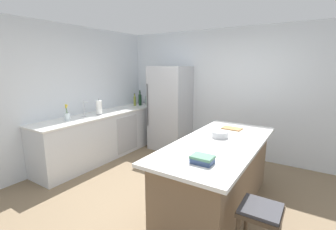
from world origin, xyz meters
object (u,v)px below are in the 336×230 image
object	(u,v)px
bar_stool	(260,219)
flower_vase	(67,116)
olive_oil_bottle	(135,101)
cutting_board	(232,128)
refrigerator	(170,108)
wine_bottle	(140,99)
soda_bottle	(141,100)
gin_bottle	(147,100)
sink_faucet	(84,108)
cookbook_stack	(202,159)
paper_towel_roll	(99,108)
mixing_bowl	(220,135)
kitchen_island	(218,174)

from	to	relation	value
bar_stool	flower_vase	bearing A→B (deg)	172.96
olive_oil_bottle	cutting_board	world-z (taller)	olive_oil_bottle
refrigerator	bar_stool	distance (m)	3.44
wine_bottle	soda_bottle	bearing A→B (deg)	120.17
refrigerator	gin_bottle	size ratio (longest dim) A/B	6.76
sink_faucet	cookbook_stack	world-z (taller)	sink_faucet
paper_towel_roll	olive_oil_bottle	xyz separation A→B (m)	(-0.10, 1.18, -0.02)
flower_vase	gin_bottle	xyz separation A→B (m)	(0.11, 2.13, 0.02)
paper_towel_roll	gin_bottle	bearing A→B (deg)	88.27
bar_stool	gin_bottle	distance (m)	4.13
bar_stool	cutting_board	size ratio (longest dim) A/B	2.19
paper_towel_roll	gin_bottle	world-z (taller)	paper_towel_roll
soda_bottle	wine_bottle	bearing A→B (deg)	-59.83
sink_faucet	soda_bottle	distance (m)	1.63
cookbook_stack	refrigerator	bearing A→B (deg)	128.25
soda_bottle	olive_oil_bottle	bearing A→B (deg)	-99.89
gin_bottle	cutting_board	xyz separation A→B (m)	(2.48, -1.08, -0.12)
refrigerator	sink_faucet	size ratio (longest dim) A/B	6.16
cookbook_stack	gin_bottle	bearing A→B (deg)	136.33
bar_stool	mixing_bowl	distance (m)	1.27
mixing_bowl	soda_bottle	bearing A→B (deg)	149.95
kitchen_island	paper_towel_roll	xyz separation A→B (m)	(-2.58, 0.32, 0.59)
refrigerator	paper_towel_roll	size ratio (longest dim) A/B	5.92
refrigerator	sink_faucet	xyz separation A→B (m)	(-0.92, -1.58, 0.15)
bar_stool	wine_bottle	bearing A→B (deg)	144.43
cookbook_stack	olive_oil_bottle	bearing A→B (deg)	141.28
cutting_board	sink_faucet	bearing A→B (deg)	-166.04
kitchen_island	refrigerator	world-z (taller)	refrigerator
paper_towel_roll	mixing_bowl	bearing A→B (deg)	-3.18
refrigerator	olive_oil_bottle	world-z (taller)	refrigerator
kitchen_island	soda_bottle	world-z (taller)	soda_bottle
soda_bottle	cutting_board	size ratio (longest dim) A/B	1.04
bar_stool	mixing_bowl	size ratio (longest dim) A/B	2.93
refrigerator	olive_oil_bottle	xyz separation A→B (m)	(-0.92, -0.13, 0.12)
bar_stool	cookbook_stack	bearing A→B (deg)	177.84
paper_towel_roll	wine_bottle	xyz separation A→B (m)	(-0.02, 1.27, 0.01)
sink_faucet	cutting_board	world-z (taller)	sink_faucet
cookbook_stack	kitchen_island	bearing A→B (deg)	97.85
sink_faucet	cookbook_stack	bearing A→B (deg)	-15.69
refrigerator	soda_bottle	size ratio (longest dim) A/B	6.04
cutting_board	refrigerator	bearing A→B (deg)	151.34
wine_bottle	kitchen_island	bearing A→B (deg)	-31.54
bar_stool	gin_bottle	world-z (taller)	gin_bottle
bar_stool	cutting_board	bearing A→B (deg)	117.05
sink_faucet	flower_vase	size ratio (longest dim) A/B	1.04
gin_bottle	soda_bottle	world-z (taller)	soda_bottle
refrigerator	soda_bottle	bearing A→B (deg)	176.96
soda_bottle	cutting_board	bearing A→B (deg)	-20.71
gin_bottle	cutting_board	bearing A→B (deg)	-23.64
refrigerator	paper_towel_roll	world-z (taller)	refrigerator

